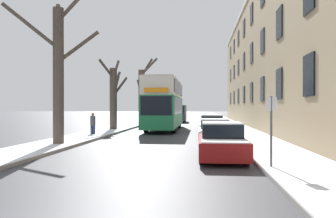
# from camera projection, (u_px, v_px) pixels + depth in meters

# --- Properties ---
(sidewalk_left) EXTENTS (2.69, 130.00, 0.16)m
(sidewalk_left) POSITION_uv_depth(u_px,v_px,m) (158.00, 118.00, 58.03)
(sidewalk_left) COLOR gray
(sidewalk_left) RESTS_ON ground
(sidewalk_right) EXTENTS (2.69, 130.00, 0.16)m
(sidewalk_right) POSITION_uv_depth(u_px,v_px,m) (220.00, 118.00, 56.94)
(sidewalk_right) COLOR gray
(sidewalk_right) RESTS_ON ground
(terrace_facade_right) EXTENTS (9.10, 54.04, 13.30)m
(terrace_facade_right) POSITION_uv_depth(u_px,v_px,m) (303.00, 55.00, 29.14)
(terrace_facade_right) COLOR tan
(terrace_facade_right) RESTS_ON ground
(bare_tree_left_0) EXTENTS (4.84, 2.36, 8.74)m
(bare_tree_left_0) POSITION_uv_depth(u_px,v_px,m) (59.00, 69.00, 16.64)
(bare_tree_left_0) COLOR #4C4238
(bare_tree_left_0) RESTS_ON ground
(bare_tree_left_1) EXTENTS (1.67, 3.79, 6.19)m
(bare_tree_left_1) POSITION_uv_depth(u_px,v_px,m) (114.00, 95.00, 28.06)
(bare_tree_left_1) COLOR #4C4238
(bare_tree_left_1) RESTS_ON ground
(bare_tree_left_2) EXTENTS (3.02, 2.81, 7.98)m
(bare_tree_left_2) POSITION_uv_depth(u_px,v_px,m) (142.00, 93.00, 39.76)
(bare_tree_left_2) COLOR #4C4238
(bare_tree_left_2) RESTS_ON ground
(double_decker_bus) EXTENTS (2.56, 11.14, 4.38)m
(double_decker_bus) POSITION_uv_depth(u_px,v_px,m) (165.00, 102.00, 28.96)
(double_decker_bus) COLOR #1E7A47
(double_decker_bus) RESTS_ON ground
(parked_car_0) EXTENTS (1.75, 4.31, 1.42)m
(parked_car_0) POSITION_uv_depth(u_px,v_px,m) (222.00, 142.00, 12.77)
(parked_car_0) COLOR maroon
(parked_car_0) RESTS_ON ground
(parked_car_1) EXTENTS (1.86, 4.39, 1.33)m
(parked_car_1) POSITION_uv_depth(u_px,v_px,m) (215.00, 131.00, 19.04)
(parked_car_1) COLOR silver
(parked_car_1) RESTS_ON ground
(parked_car_2) EXTENTS (1.81, 3.96, 1.45)m
(parked_car_2) POSITION_uv_depth(u_px,v_px,m) (212.00, 125.00, 24.56)
(parked_car_2) COLOR silver
(parked_car_2) RESTS_ON ground
(oncoming_van) EXTENTS (2.01, 5.16, 2.29)m
(oncoming_van) POSITION_uv_depth(u_px,v_px,m) (178.00, 113.00, 44.88)
(oncoming_van) COLOR #333842
(oncoming_van) RESTS_ON ground
(pedestrian_left_sidewalk) EXTENTS (0.36, 0.36, 1.64)m
(pedestrian_left_sidewalk) POSITION_uv_depth(u_px,v_px,m) (93.00, 123.00, 22.65)
(pedestrian_left_sidewalk) COLOR navy
(pedestrian_left_sidewalk) RESTS_ON ground
(street_sign_post) EXTENTS (0.32, 0.07, 2.35)m
(street_sign_post) POSITION_uv_depth(u_px,v_px,m) (271.00, 128.00, 10.18)
(street_sign_post) COLOR #4C4F54
(street_sign_post) RESTS_ON ground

